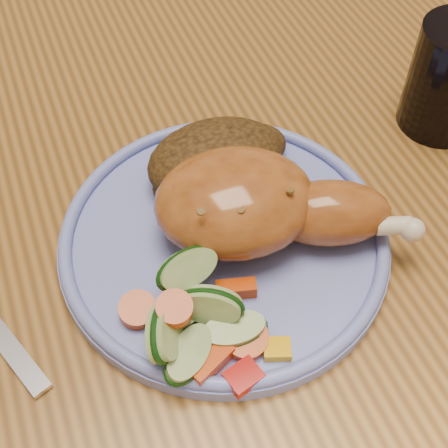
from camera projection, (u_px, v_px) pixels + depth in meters
The scene contains 8 objects.
ground at pixel (212, 421), 1.15m from camera, with size 4.00×4.00×0.00m, color brown.
dining_table at pixel (202, 179), 0.62m from camera, with size 0.90×1.40×0.75m.
chair_far at pixel (84, 1), 1.12m from camera, with size 0.42×0.42×0.91m.
plate at pixel (224, 241), 0.47m from camera, with size 0.24×0.24×0.01m, color #6B78CC.
plate_rim at pixel (224, 232), 0.46m from camera, with size 0.24×0.24×0.01m, color #6B78CC.
chicken_leg at pixel (258, 205), 0.44m from camera, with size 0.18×0.13×0.06m.
rice_pilaf at pixel (218, 160), 0.48m from camera, with size 0.12×0.08×0.05m.
vegetable_pile at pixel (196, 320), 0.40m from camera, with size 0.10×0.11×0.05m.
Camera 1 is at (-0.13, -0.40, 1.13)m, focal length 50.00 mm.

